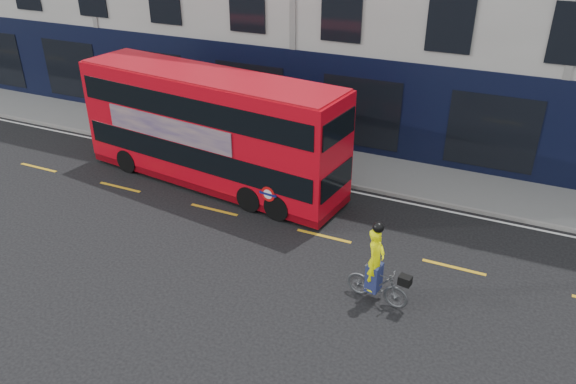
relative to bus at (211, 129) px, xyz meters
The scene contains 7 objects.
ground 4.07m from the bus, 72.09° to the right, with size 120.00×120.00×0.00m, color black.
pavement 3.94m from the bus, 71.44° to the left, with size 60.00×3.00×0.12m, color slate.
kerb 2.86m from the bus, 57.63° to the left, with size 60.00×0.12×0.13m, color gray.
road_edge_line 2.74m from the bus, 52.37° to the left, with size 58.00×0.10×0.01m, color silver.
lane_dashes 2.98m from the bus, 59.42° to the right, with size 58.00×0.12×0.01m, color #C49217, non-canonical shape.
bus is the anchor object (origin of this frame).
cyclist 8.62m from the bus, 29.34° to the right, with size 1.77×0.74×2.36m.
Camera 1 is at (9.15, -12.49, 9.47)m, focal length 35.00 mm.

